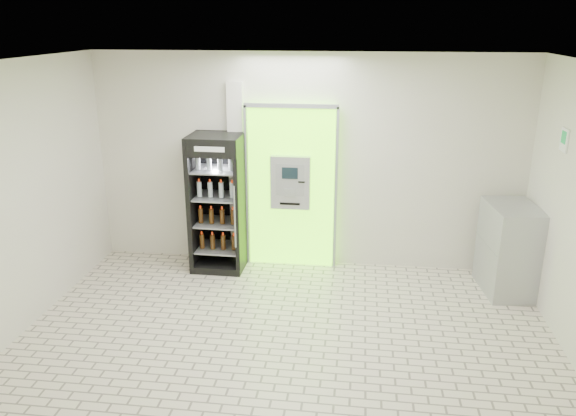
# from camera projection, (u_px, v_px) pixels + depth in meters

# --- Properties ---
(ground) EXTENTS (6.00, 6.00, 0.00)m
(ground) POSITION_uv_depth(u_px,v_px,m) (282.00, 356.00, 5.96)
(ground) COLOR beige
(ground) RESTS_ON ground
(room_shell) EXTENTS (6.00, 6.00, 6.00)m
(room_shell) POSITION_uv_depth(u_px,v_px,m) (281.00, 190.00, 5.37)
(room_shell) COLOR silver
(room_shell) RESTS_ON ground
(atm_assembly) EXTENTS (1.30, 0.24, 2.33)m
(atm_assembly) POSITION_uv_depth(u_px,v_px,m) (291.00, 186.00, 7.88)
(atm_assembly) COLOR #74FF15
(atm_assembly) RESTS_ON ground
(pillar) EXTENTS (0.22, 0.11, 2.60)m
(pillar) POSITION_uv_depth(u_px,v_px,m) (237.00, 175.00, 7.97)
(pillar) COLOR silver
(pillar) RESTS_ON ground
(beverage_cooler) EXTENTS (0.73, 0.69, 1.92)m
(beverage_cooler) POSITION_uv_depth(u_px,v_px,m) (218.00, 205.00, 7.86)
(beverage_cooler) COLOR black
(beverage_cooler) RESTS_ON ground
(steel_cabinet) EXTENTS (0.69, 0.94, 1.17)m
(steel_cabinet) POSITION_uv_depth(u_px,v_px,m) (509.00, 249.00, 7.23)
(steel_cabinet) COLOR #A1A3A8
(steel_cabinet) RESTS_ON ground
(exit_sign) EXTENTS (0.02, 0.22, 0.26)m
(exit_sign) POSITION_uv_depth(u_px,v_px,m) (564.00, 140.00, 6.24)
(exit_sign) COLOR white
(exit_sign) RESTS_ON room_shell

